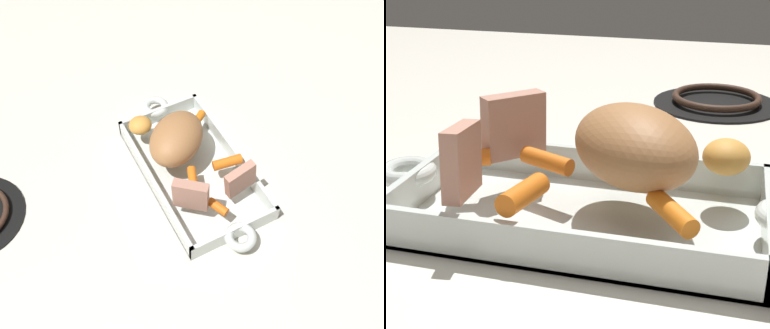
{
  "view_description": "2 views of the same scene",
  "coord_description": "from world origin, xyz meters",
  "views": [
    {
      "loc": [
        -0.51,
        0.27,
        0.8
      ],
      "look_at": [
        -0.03,
        0.02,
        0.08
      ],
      "focal_mm": 42.37,
      "sensor_mm": 36.0,
      "label": 1
    },
    {
      "loc": [
        0.13,
        -0.5,
        0.28
      ],
      "look_at": [
        -0.01,
        0.0,
        0.06
      ],
      "focal_mm": 54.77,
      "sensor_mm": 36.0,
      "label": 2
    }
  ],
  "objects": [
    {
      "name": "ground_plane",
      "position": [
        0.0,
        0.0,
        0.0
      ],
      "size": [
        1.98,
        1.98,
        0.0
      ],
      "primitive_type": "plane",
      "color": "silver"
    },
    {
      "name": "roasting_dish",
      "position": [
        0.0,
        0.0,
        0.01
      ],
      "size": [
        0.45,
        0.2,
        0.04
      ],
      "color": "silver",
      "rests_on": "ground_plane"
    },
    {
      "name": "pork_roast",
      "position": [
        0.05,
        0.02,
        0.08
      ],
      "size": [
        0.18,
        0.18,
        0.08
      ],
      "primitive_type": "ellipsoid",
      "rotation": [
        0.0,
        0.0,
        5.43
      ],
      "color": "#A87042",
      "rests_on": "roasting_dish"
    },
    {
      "name": "roast_slice_outer",
      "position": [
        -0.09,
        0.05,
        0.08
      ],
      "size": [
        0.06,
        0.07,
        0.07
      ],
      "primitive_type": "cube",
      "rotation": [
        -0.03,
        0.0,
        5.58
      ],
      "color": "tan",
      "rests_on": "roasting_dish"
    },
    {
      "name": "roast_slice_thick",
      "position": [
        -0.1,
        -0.05,
        0.08
      ],
      "size": [
        0.03,
        0.07,
        0.07
      ],
      "primitive_type": "cube",
      "rotation": [
        0.12,
        0.0,
        3.26
      ],
      "color": "tan",
      "rests_on": "roasting_dish"
    },
    {
      "name": "baby_carrot_southwest",
      "position": [
        -0.04,
        -0.06,
        0.05
      ],
      "size": [
        0.03,
        0.07,
        0.02
      ],
      "primitive_type": "cylinder",
      "rotation": [
        1.63,
        0.0,
        2.96
      ],
      "color": "orange",
      "rests_on": "roasting_dish"
    },
    {
      "name": "baby_carrot_southeast",
      "position": [
        0.09,
        -0.06,
        0.05
      ],
      "size": [
        0.05,
        0.06,
        0.02
      ],
      "primitive_type": "cylinder",
      "rotation": [
        1.61,
        0.0,
        0.65
      ],
      "color": "orange",
      "rests_on": "roasting_dish"
    },
    {
      "name": "baby_carrot_northeast",
      "position": [
        -0.13,
        0.01,
        0.05
      ],
      "size": [
        0.05,
        0.03,
        0.02
      ],
      "primitive_type": "cylinder",
      "rotation": [
        1.55,
        0.0,
        1.97
      ],
      "color": "orange",
      "rests_on": "roasting_dish"
    },
    {
      "name": "baby_carrot_northwest",
      "position": [
        -0.05,
        0.03,
        0.05
      ],
      "size": [
        0.06,
        0.04,
        0.02
      ],
      "primitive_type": "cylinder",
      "rotation": [
        1.59,
        0.0,
        1.19
      ],
      "color": "orange",
      "rests_on": "roasting_dish"
    },
    {
      "name": "potato_near_roast",
      "position": [
        0.13,
        0.06,
        0.06
      ],
      "size": [
        0.05,
        0.06,
        0.04
      ],
      "primitive_type": "ellipsoid",
      "rotation": [
        0.0,
        0.0,
        4.56
      ],
      "color": "gold",
      "rests_on": "roasting_dish"
    }
  ]
}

